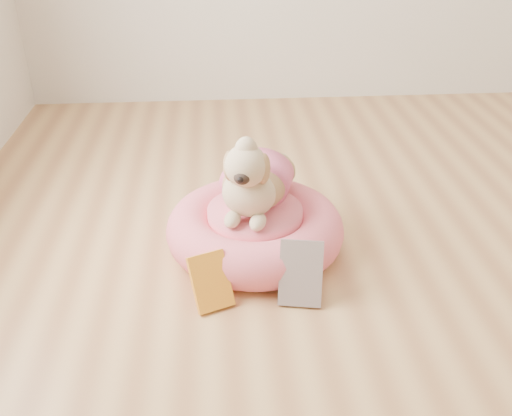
{
  "coord_description": "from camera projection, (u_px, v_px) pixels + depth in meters",
  "views": [
    {
      "loc": [
        -0.87,
        -1.31,
        1.23
      ],
      "look_at": [
        -0.73,
        0.47,
        0.2
      ],
      "focal_mm": 40.0,
      "sensor_mm": 36.0,
      "label": 1
    }
  ],
  "objects": [
    {
      "name": "floor",
      "position": [
        497.0,
        329.0,
        1.8
      ],
      "size": [
        4.5,
        4.5,
        0.0
      ],
      "primitive_type": "plane",
      "color": "#B07849",
      "rests_on": "ground"
    },
    {
      "name": "dog",
      "position": [
        254.0,
        165.0,
        2.05
      ],
      "size": [
        0.43,
        0.53,
        0.33
      ],
      "primitive_type": null,
      "rotation": [
        0.0,
        0.0,
        -0.29
      ],
      "color": "brown",
      "rests_on": "pet_bed"
    },
    {
      "name": "book_white",
      "position": [
        301.0,
        273.0,
        1.88
      ],
      "size": [
        0.16,
        0.14,
        0.21
      ],
      "primitive_type": "cube",
      "rotation": [
        -0.44,
        0.0,
        -0.18
      ],
      "color": "silver",
      "rests_on": "floor"
    },
    {
      "name": "pet_bed",
      "position": [
        255.0,
        229.0,
        2.16
      ],
      "size": [
        0.67,
        0.67,
        0.17
      ],
      "color": "#E5596B",
      "rests_on": "floor"
    },
    {
      "name": "book_yellow",
      "position": [
        211.0,
        281.0,
        1.87
      ],
      "size": [
        0.16,
        0.16,
        0.18
      ],
      "primitive_type": "cube",
      "rotation": [
        -0.53,
        0.0,
        0.38
      ],
      "color": "yellow",
      "rests_on": "floor"
    }
  ]
}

